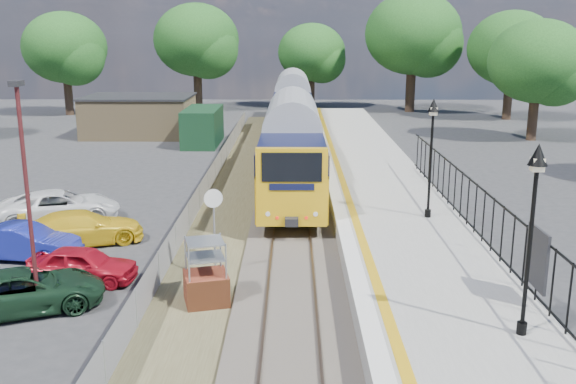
{
  "coord_description": "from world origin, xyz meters",
  "views": [
    {
      "loc": [
        0.05,
        -18.05,
        7.87
      ],
      "look_at": [
        -0.14,
        5.55,
        2.0
      ],
      "focal_mm": 40.0,
      "sensor_mm": 36.0,
      "label": 1
    }
  ],
  "objects_px": {
    "train": "(293,116)",
    "car_white": "(60,206)",
    "victorian_lamp_north": "(432,130)",
    "car_green": "(25,291)",
    "carpark_lamp": "(26,185)",
    "victorian_lamp_south": "(534,196)",
    "brick_plinth": "(206,273)",
    "speed_sign": "(214,217)",
    "car_yellow": "(82,228)",
    "car_red": "(83,265)",
    "car_blue": "(24,242)"
  },
  "relations": [
    {
      "from": "train",
      "to": "car_white",
      "type": "bearing_deg",
      "value": -119.53
    },
    {
      "from": "victorian_lamp_north",
      "to": "car_red",
      "type": "bearing_deg",
      "value": -159.18
    },
    {
      "from": "car_red",
      "to": "car_blue",
      "type": "distance_m",
      "value": 3.49
    },
    {
      "from": "speed_sign",
      "to": "car_green",
      "type": "bearing_deg",
      "value": -171.48
    },
    {
      "from": "victorian_lamp_north",
      "to": "car_green",
      "type": "distance_m",
      "value": 15.13
    },
    {
      "from": "speed_sign",
      "to": "car_yellow",
      "type": "height_order",
      "value": "speed_sign"
    },
    {
      "from": "victorian_lamp_north",
      "to": "car_yellow",
      "type": "distance_m",
      "value": 13.79
    },
    {
      "from": "brick_plinth",
      "to": "car_red",
      "type": "distance_m",
      "value": 4.57
    },
    {
      "from": "carpark_lamp",
      "to": "car_red",
      "type": "height_order",
      "value": "carpark_lamp"
    },
    {
      "from": "carpark_lamp",
      "to": "brick_plinth",
      "type": "bearing_deg",
      "value": 7.7
    },
    {
      "from": "victorian_lamp_north",
      "to": "train",
      "type": "bearing_deg",
      "value": 105.08
    },
    {
      "from": "brick_plinth",
      "to": "car_white",
      "type": "relative_size",
      "value": 0.41
    },
    {
      "from": "victorian_lamp_south",
      "to": "car_red",
      "type": "bearing_deg",
      "value": 156.12
    },
    {
      "from": "carpark_lamp",
      "to": "car_red",
      "type": "xyz_separation_m",
      "value": [
        0.56,
        2.37,
        -3.22
      ]
    },
    {
      "from": "victorian_lamp_north",
      "to": "car_green",
      "type": "bearing_deg",
      "value": -152.38
    },
    {
      "from": "victorian_lamp_north",
      "to": "speed_sign",
      "type": "distance_m",
      "value": 9.15
    },
    {
      "from": "victorian_lamp_south",
      "to": "victorian_lamp_north",
      "type": "distance_m",
      "value": 10.0
    },
    {
      "from": "victorian_lamp_north",
      "to": "train",
      "type": "height_order",
      "value": "victorian_lamp_north"
    },
    {
      "from": "victorian_lamp_north",
      "to": "car_green",
      "type": "relative_size",
      "value": 1.03
    },
    {
      "from": "brick_plinth",
      "to": "car_yellow",
      "type": "relative_size",
      "value": 0.45
    },
    {
      "from": "carpark_lamp",
      "to": "car_red",
      "type": "bearing_deg",
      "value": 76.79
    },
    {
      "from": "car_yellow",
      "to": "car_blue",
      "type": "bearing_deg",
      "value": 114.86
    },
    {
      "from": "car_blue",
      "to": "train",
      "type": "bearing_deg",
      "value": -15.67
    },
    {
      "from": "car_green",
      "to": "car_red",
      "type": "bearing_deg",
      "value": -46.43
    },
    {
      "from": "car_blue",
      "to": "car_yellow",
      "type": "relative_size",
      "value": 0.86
    },
    {
      "from": "victorian_lamp_south",
      "to": "car_white",
      "type": "xyz_separation_m",
      "value": [
        -15.39,
        12.2,
        -3.61
      ]
    },
    {
      "from": "car_green",
      "to": "car_white",
      "type": "distance_m",
      "value": 9.27
    },
    {
      "from": "car_white",
      "to": "car_green",
      "type": "bearing_deg",
      "value": 174.17
    },
    {
      "from": "train",
      "to": "car_white",
      "type": "distance_m",
      "value": 20.13
    },
    {
      "from": "car_white",
      "to": "train",
      "type": "bearing_deg",
      "value": -48.99
    },
    {
      "from": "car_red",
      "to": "car_white",
      "type": "xyz_separation_m",
      "value": [
        -3.15,
        6.78,
        0.09
      ]
    },
    {
      "from": "car_yellow",
      "to": "brick_plinth",
      "type": "bearing_deg",
      "value": -158.36
    },
    {
      "from": "train",
      "to": "car_red",
      "type": "xyz_separation_m",
      "value": [
        -6.74,
        -24.24,
        -1.75
      ]
    },
    {
      "from": "brick_plinth",
      "to": "car_white",
      "type": "bearing_deg",
      "value": 130.9
    },
    {
      "from": "train",
      "to": "car_white",
      "type": "relative_size",
      "value": 8.29
    },
    {
      "from": "speed_sign",
      "to": "car_white",
      "type": "height_order",
      "value": "speed_sign"
    },
    {
      "from": "car_green",
      "to": "car_white",
      "type": "height_order",
      "value": "car_white"
    },
    {
      "from": "car_white",
      "to": "carpark_lamp",
      "type": "bearing_deg",
      "value": 176.35
    },
    {
      "from": "victorian_lamp_south",
      "to": "carpark_lamp",
      "type": "xyz_separation_m",
      "value": [
        -12.8,
        3.06,
        -0.49
      ]
    },
    {
      "from": "carpark_lamp",
      "to": "car_yellow",
      "type": "distance_m",
      "value": 6.97
    },
    {
      "from": "train",
      "to": "car_yellow",
      "type": "bearing_deg",
      "value": -111.32
    },
    {
      "from": "victorian_lamp_north",
      "to": "carpark_lamp",
      "type": "distance_m",
      "value": 14.39
    },
    {
      "from": "carpark_lamp",
      "to": "car_white",
      "type": "relative_size",
      "value": 1.35
    },
    {
      "from": "brick_plinth",
      "to": "car_blue",
      "type": "height_order",
      "value": "brick_plinth"
    },
    {
      "from": "victorian_lamp_north",
      "to": "speed_sign",
      "type": "xyz_separation_m",
      "value": [
        -7.8,
        -4.25,
        -2.2
      ]
    },
    {
      "from": "victorian_lamp_south",
      "to": "car_red",
      "type": "height_order",
      "value": "victorian_lamp_south"
    },
    {
      "from": "speed_sign",
      "to": "car_white",
      "type": "xyz_separation_m",
      "value": [
        -7.39,
        6.46,
        -1.41
      ]
    },
    {
      "from": "car_yellow",
      "to": "car_red",
      "type": "bearing_deg",
      "value": 174.98
    },
    {
      "from": "victorian_lamp_north",
      "to": "car_green",
      "type": "height_order",
      "value": "victorian_lamp_north"
    },
    {
      "from": "brick_plinth",
      "to": "car_yellow",
      "type": "height_order",
      "value": "brick_plinth"
    }
  ]
}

